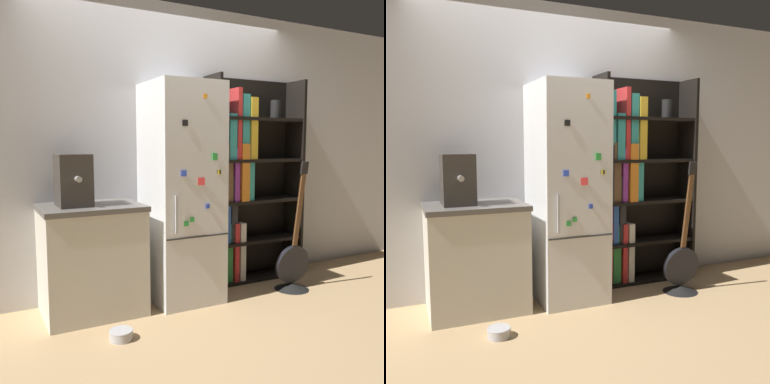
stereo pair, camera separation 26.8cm
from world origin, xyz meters
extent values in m
plane|color=tan|center=(0.00, 0.00, 0.00)|extent=(16.00, 16.00, 0.00)
cube|color=silver|center=(0.00, 0.47, 1.30)|extent=(8.00, 0.05, 2.60)
cube|color=silver|center=(0.00, 0.14, 0.93)|extent=(0.57, 0.63, 1.86)
cube|color=#333333|center=(0.00, -0.18, 0.60)|extent=(0.56, 0.01, 0.01)
cube|color=#B2B2B7|center=(-0.20, -0.19, 0.80)|extent=(0.02, 0.02, 0.30)
cube|color=green|center=(-0.11, -0.18, 0.72)|extent=(0.04, 0.01, 0.04)
cube|color=blue|center=(0.08, -0.18, 0.85)|extent=(0.04, 0.01, 0.04)
cube|color=green|center=(0.15, -0.18, 1.25)|extent=(0.06, 0.02, 0.06)
cube|color=orange|center=(0.06, -0.18, 1.72)|extent=(0.03, 0.01, 0.03)
cube|color=blue|center=(-0.13, -0.18, 1.12)|extent=(0.05, 0.01, 0.05)
cube|color=black|center=(-0.12, -0.18, 1.51)|extent=(0.05, 0.01, 0.05)
cube|color=black|center=(0.19, -0.18, 1.12)|extent=(0.03, 0.01, 0.03)
cube|color=green|center=(-0.06, -0.18, 0.75)|extent=(0.04, 0.01, 0.04)
cube|color=yellow|center=(0.19, -0.18, 1.12)|extent=(0.04, 0.01, 0.04)
cube|color=red|center=(0.03, -0.18, 1.05)|extent=(0.06, 0.02, 0.06)
cube|color=black|center=(0.40, 0.29, 0.99)|extent=(0.03, 0.31, 1.98)
cube|color=black|center=(1.37, 0.29, 0.99)|extent=(0.03, 0.31, 1.98)
cube|color=black|center=(0.89, 0.43, 0.99)|extent=(1.00, 0.03, 1.98)
cube|color=black|center=(0.89, 0.29, 0.01)|extent=(0.94, 0.28, 0.03)
cube|color=black|center=(0.89, 0.29, 0.40)|extent=(0.94, 0.28, 0.03)
cube|color=black|center=(0.89, 0.29, 0.79)|extent=(0.94, 0.28, 0.03)
cube|color=black|center=(0.89, 0.29, 1.19)|extent=(0.94, 0.28, 0.03)
cube|color=black|center=(0.89, 0.29, 1.58)|extent=(0.94, 0.28, 0.03)
cube|color=red|center=(0.46, 0.30, 0.32)|extent=(0.06, 0.22, 0.57)
cube|color=#338C3F|center=(0.54, 0.30, 0.31)|extent=(0.08, 0.20, 0.56)
cube|color=red|center=(0.61, 0.29, 0.31)|extent=(0.05, 0.23, 0.57)
cube|color=silver|center=(0.68, 0.29, 0.31)|extent=(0.06, 0.23, 0.56)
cube|color=purple|center=(0.46, 0.29, 0.71)|extent=(0.05, 0.21, 0.60)
cube|color=#2D59B2|center=(0.52, 0.30, 0.73)|extent=(0.06, 0.22, 0.64)
cube|color=#262628|center=(0.59, 0.30, 0.73)|extent=(0.06, 0.23, 0.63)
cube|color=#262628|center=(0.46, 0.28, 1.07)|extent=(0.05, 0.24, 0.53)
cube|color=brown|center=(0.53, 0.30, 1.08)|extent=(0.07, 0.24, 0.56)
cube|color=purple|center=(0.60, 0.30, 1.05)|extent=(0.05, 0.25, 0.50)
cube|color=orange|center=(0.69, 0.29, 1.08)|extent=(0.08, 0.26, 0.54)
cube|color=teal|center=(0.77, 0.30, 1.08)|extent=(0.06, 0.24, 0.55)
cube|color=teal|center=(0.47, 0.29, 1.52)|extent=(0.08, 0.22, 0.63)
cube|color=teal|center=(0.56, 0.28, 1.41)|extent=(0.08, 0.23, 0.42)
cube|color=red|center=(0.63, 0.28, 1.53)|extent=(0.04, 0.23, 0.66)
cube|color=teal|center=(0.70, 0.29, 1.51)|extent=(0.08, 0.22, 0.61)
cube|color=gold|center=(0.79, 0.29, 1.49)|extent=(0.07, 0.25, 0.58)
cylinder|color=black|center=(1.12, 0.29, 1.69)|extent=(0.10, 0.10, 0.18)
cube|color=beige|center=(-0.78, 0.16, 0.42)|extent=(0.76, 0.58, 0.83)
cube|color=#5B5651|center=(-0.78, 0.16, 0.85)|extent=(0.78, 0.60, 0.04)
cube|color=#38332D|center=(-0.91, 0.16, 1.07)|extent=(0.25, 0.29, 0.40)
cylinder|color=#A5A39E|center=(-0.91, -0.02, 1.09)|extent=(0.04, 0.06, 0.04)
cone|color=black|center=(1.01, -0.15, 0.03)|extent=(0.32, 0.32, 0.06)
cylinder|color=black|center=(1.01, -0.15, 0.24)|extent=(0.36, 0.09, 0.36)
cube|color=brown|center=(1.01, -0.22, 0.75)|extent=(0.04, 0.11, 0.67)
cube|color=black|center=(1.01, -0.28, 1.14)|extent=(0.07, 0.04, 0.11)
cylinder|color=#B7B7BC|center=(-0.73, -0.42, 0.03)|extent=(0.16, 0.16, 0.07)
torus|color=#B7B7BC|center=(-0.73, -0.42, 0.06)|extent=(0.17, 0.17, 0.01)
camera|label=1|loc=(-1.60, -3.15, 1.35)|focal=40.00mm
camera|label=2|loc=(-1.35, -3.27, 1.35)|focal=40.00mm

